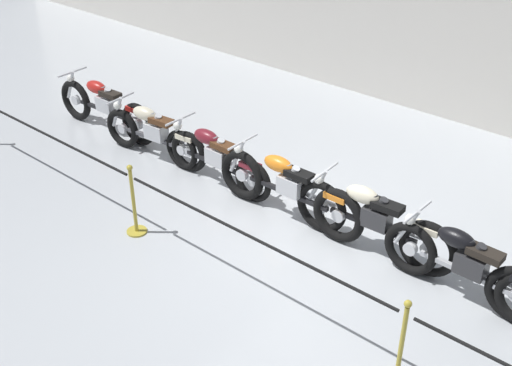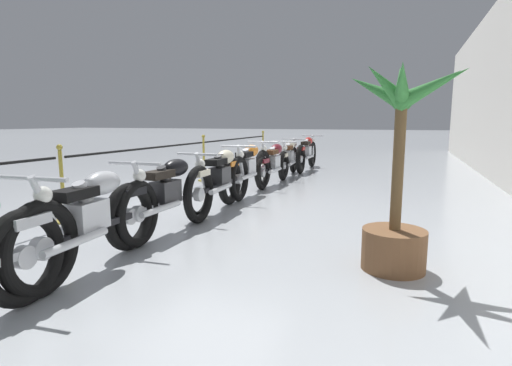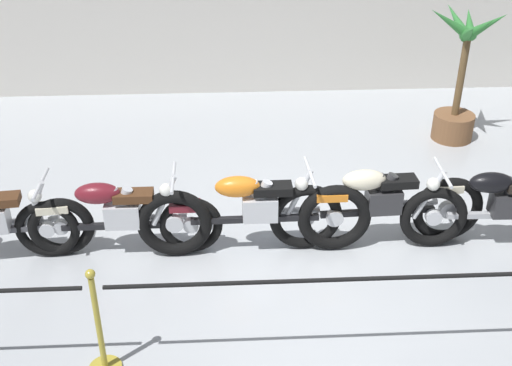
{
  "view_description": "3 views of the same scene",
  "coord_description": "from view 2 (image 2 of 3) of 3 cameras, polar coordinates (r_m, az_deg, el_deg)",
  "views": [
    {
      "loc": [
        3.95,
        -5.6,
        5.09
      ],
      "look_at": [
        -1.13,
        0.35,
        0.43
      ],
      "focal_mm": 45.0,
      "sensor_mm": 36.0,
      "label": 1
    },
    {
      "loc": [
        6.09,
        3.12,
        1.36
      ],
      "look_at": [
        0.49,
        1.04,
        0.43
      ],
      "focal_mm": 28.0,
      "sensor_mm": 36.0,
      "label": 2
    },
    {
      "loc": [
        -0.92,
        -5.14,
        4.1
      ],
      "look_at": [
        -0.6,
        1.09,
        0.49
      ],
      "focal_mm": 45.0,
      "sensor_mm": 36.0,
      "label": 3
    }
  ],
  "objects": [
    {
      "name": "ground_plane",
      "position": [
        6.97,
        -6.6,
        -2.45
      ],
      "size": [
        120.0,
        120.0,
        0.0
      ],
      "primitive_type": "plane",
      "color": "#B2B7BC"
    },
    {
      "name": "motorcycle_red_0",
      "position": [
        11.24,
        7.29,
        4.26
      ],
      "size": [
        2.43,
        0.62,
        0.96
      ],
      "color": "black",
      "rests_on": "ground"
    },
    {
      "name": "motorcycle_cream_1",
      "position": [
        9.9,
        4.72,
        3.56
      ],
      "size": [
        2.15,
        0.62,
        0.92
      ],
      "color": "black",
      "rests_on": "ground"
    },
    {
      "name": "motorcycle_maroon_2",
      "position": [
        8.62,
        2.61,
        2.85
      ],
      "size": [
        2.16,
        0.62,
        0.91
      ],
      "color": "black",
      "rests_on": "ground"
    },
    {
      "name": "motorcycle_orange_3",
      "position": [
        7.3,
        -1.11,
        1.92
      ],
      "size": [
        2.47,
        0.62,
        0.97
      ],
      "color": "black",
      "rests_on": "ground"
    },
    {
      "name": "motorcycle_cream_4",
      "position": [
        6.07,
        -4.93,
        0.54
      ],
      "size": [
        2.33,
        0.62,
        0.97
      ],
      "color": "black",
      "rests_on": "ground"
    },
    {
      "name": "motorcycle_black_5",
      "position": [
        4.98,
        -12.33,
        -1.67
      ],
      "size": [
        2.17,
        0.62,
        0.94
      ],
      "color": "black",
      "rests_on": "ground"
    },
    {
      "name": "motorcycle_silver_6",
      "position": [
        3.92,
        -22.37,
        -4.9
      ],
      "size": [
        2.19,
        0.62,
        0.95
      ],
      "color": "black",
      "rests_on": "ground"
    },
    {
      "name": "potted_palm_left_of_row",
      "position": [
        3.8,
        19.66,
        -0.02
      ],
      "size": [
        1.12,
        1.06,
        1.95
      ],
      "color": "brown",
      "rests_on": "ground"
    },
    {
      "name": "stanchion_far_left",
      "position": [
        8.64,
        -9.39,
        4.71
      ],
      "size": [
        12.35,
        0.28,
        1.05
      ],
      "color": "gold",
      "rests_on": "ground"
    },
    {
      "name": "stanchion_mid_left",
      "position": [
        9.2,
        -7.45,
        2.52
      ],
      "size": [
        0.28,
        0.28,
        1.05
      ],
      "color": "gold",
      "rests_on": "ground"
    },
    {
      "name": "stanchion_mid_right",
      "position": [
        5.97,
        -25.84,
        -1.7
      ],
      "size": [
        0.28,
        0.28,
        1.05
      ],
      "color": "gold",
      "rests_on": "ground"
    }
  ]
}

